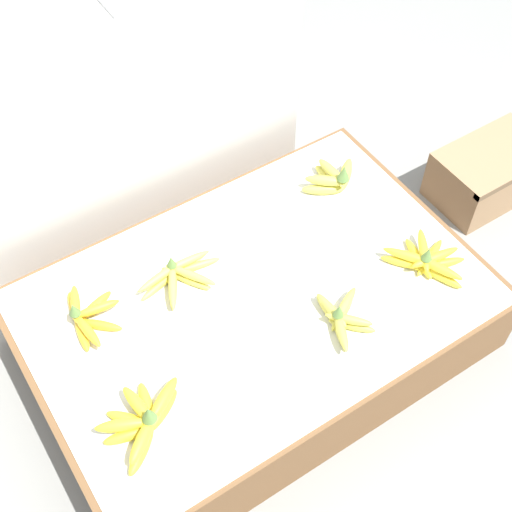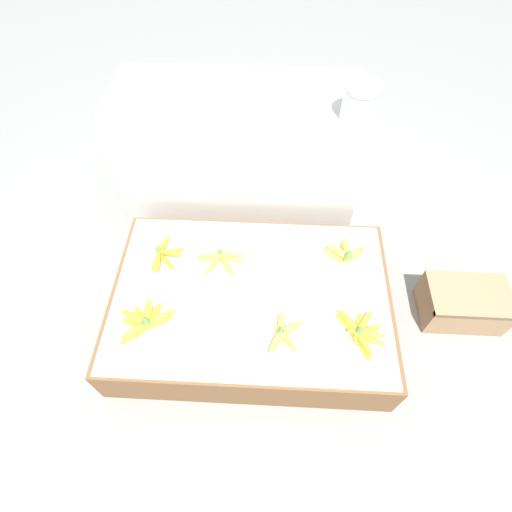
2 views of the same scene
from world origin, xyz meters
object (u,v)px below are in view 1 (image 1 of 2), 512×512
(banana_bunch_front_midright, at_px, (341,318))
(banana_bunch_middle_right, at_px, (334,178))
(wooden_crate, at_px, (489,173))
(banana_bunch_front_right, at_px, (426,261))
(banana_bunch_middle_left, at_px, (87,316))
(banana_bunch_front_left, at_px, (142,421))
(banana_bunch_middle_midleft, at_px, (178,276))

(banana_bunch_front_midright, height_order, banana_bunch_middle_right, banana_bunch_middle_right)
(wooden_crate, height_order, banana_bunch_front_midright, banana_bunch_front_midright)
(banana_bunch_front_right, bearing_deg, banana_bunch_middle_left, 158.28)
(banana_bunch_front_left, relative_size, banana_bunch_front_midright, 1.19)
(banana_bunch_front_left, height_order, banana_bunch_middle_right, banana_bunch_middle_right)
(banana_bunch_front_midright, bearing_deg, banana_bunch_middle_right, 55.31)
(banana_bunch_front_right, xyz_separation_m, banana_bunch_middle_right, (-0.03, 0.39, 0.01))
(banana_bunch_front_midright, xyz_separation_m, banana_bunch_middle_right, (0.29, 0.41, 0.01))
(banana_bunch_middle_left, bearing_deg, banana_bunch_front_right, -21.72)
(wooden_crate, distance_m, banana_bunch_front_left, 1.47)
(banana_bunch_front_midright, distance_m, banana_bunch_middle_right, 0.50)
(wooden_crate, height_order, banana_bunch_front_left, banana_bunch_front_left)
(banana_bunch_front_left, relative_size, banana_bunch_middle_left, 1.09)
(wooden_crate, xyz_separation_m, banana_bunch_middle_left, (-1.43, 0.10, 0.17))
(banana_bunch_front_left, height_order, banana_bunch_middle_left, banana_bunch_front_left)
(banana_bunch_middle_right, bearing_deg, banana_bunch_middle_midleft, -174.38)
(wooden_crate, bearing_deg, banana_bunch_middle_midleft, 175.92)
(banana_bunch_front_right, bearing_deg, banana_bunch_middle_right, 94.31)
(banana_bunch_front_midright, distance_m, banana_bunch_middle_left, 0.67)
(wooden_crate, relative_size, banana_bunch_front_right, 1.67)
(wooden_crate, distance_m, banana_bunch_front_midright, 0.92)
(banana_bunch_front_midright, relative_size, banana_bunch_front_right, 0.90)
(banana_bunch_front_right, xyz_separation_m, banana_bunch_middle_midleft, (-0.61, 0.33, -0.00))
(banana_bunch_middle_left, height_order, banana_bunch_middle_midleft, banana_bunch_middle_left)
(banana_bunch_middle_right, bearing_deg, banana_bunch_front_midright, -124.69)
(banana_bunch_front_midright, height_order, banana_bunch_front_right, banana_bunch_front_right)
(banana_bunch_front_left, bearing_deg, banana_bunch_middle_right, 24.37)
(banana_bunch_middle_left, xyz_separation_m, banana_bunch_middle_right, (0.85, 0.04, 0.01))
(banana_bunch_front_midright, xyz_separation_m, banana_bunch_middle_midleft, (-0.29, 0.36, -0.00))
(banana_bunch_front_right, height_order, banana_bunch_middle_left, banana_bunch_front_right)
(wooden_crate, xyz_separation_m, banana_bunch_middle_midleft, (-1.16, 0.08, 0.17))
(banana_bunch_front_right, relative_size, banana_bunch_middle_right, 1.05)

